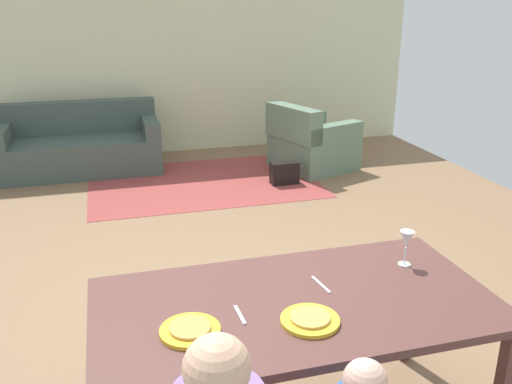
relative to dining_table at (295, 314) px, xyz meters
name	(u,v)px	position (x,y,z in m)	size (l,w,h in m)	color
ground_plane	(239,250)	(0.25, 2.12, -0.70)	(6.63, 6.67, 0.02)	#846446
back_wall	(177,52)	(0.25, 5.50, 0.66)	(6.63, 0.10, 2.70)	beige
dining_table	(295,314)	(0.00, 0.00, 0.00)	(1.80, 0.92, 0.76)	brown
plate_near_man	(190,331)	(-0.50, -0.12, 0.08)	(0.25, 0.25, 0.02)	yellow
pizza_near_man	(190,328)	(-0.50, -0.12, 0.10)	(0.17, 0.17, 0.01)	gold
plate_near_child	(310,320)	(0.00, -0.18, 0.08)	(0.25, 0.25, 0.02)	yellow
pizza_near_child	(310,317)	(0.00, -0.18, 0.10)	(0.17, 0.17, 0.01)	gold
wine_glass	(407,241)	(0.65, 0.18, 0.20)	(0.07, 0.07, 0.19)	silver
fork	(240,315)	(-0.27, -0.05, 0.07)	(0.02, 0.15, 0.01)	silver
knife	(321,284)	(0.16, 0.10, 0.07)	(0.01, 0.17, 0.01)	silver
area_rug	(203,182)	(0.28, 3.98, -0.68)	(2.60, 1.80, 0.01)	#9B3F3C
couch	(80,147)	(-1.08, 4.84, -0.39)	(1.90, 0.86, 0.82)	#41514A
armchair	(311,144)	(1.68, 4.16, -0.37)	(1.10, 1.09, 0.82)	slate
handbag	(284,173)	(1.18, 3.68, -0.56)	(0.32, 0.16, 0.26)	black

